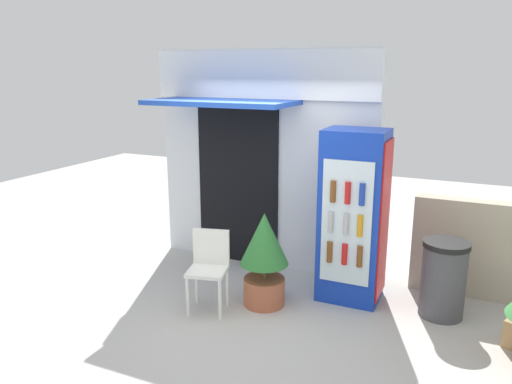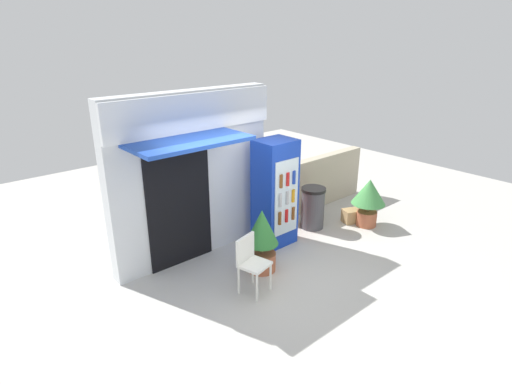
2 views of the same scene
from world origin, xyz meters
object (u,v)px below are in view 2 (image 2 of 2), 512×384
(potted_plant_near_shop, at_px, (262,237))
(cardboard_box, at_px, (351,216))
(trash_bin, at_px, (313,208))
(plastic_chair, at_px, (251,260))
(drink_cooler, at_px, (275,193))
(potted_plant_curbside, at_px, (369,196))

(potted_plant_near_shop, distance_m, cardboard_box, 2.72)
(potted_plant_near_shop, height_order, trash_bin, potted_plant_near_shop)
(plastic_chair, relative_size, potted_plant_near_shop, 0.83)
(drink_cooler, xyz_separation_m, potted_plant_near_shop, (-0.85, -0.59, -0.38))
(drink_cooler, distance_m, plastic_chair, 1.71)
(plastic_chair, bearing_deg, drink_cooler, 33.90)
(plastic_chair, distance_m, trash_bin, 2.55)
(potted_plant_near_shop, xyz_separation_m, cardboard_box, (2.67, 0.18, -0.47))
(plastic_chair, height_order, potted_plant_near_shop, potted_plant_near_shop)
(plastic_chair, bearing_deg, trash_bin, 20.46)
(drink_cooler, relative_size, plastic_chair, 2.21)
(potted_plant_curbside, height_order, cardboard_box, potted_plant_curbside)
(drink_cooler, bearing_deg, potted_plant_near_shop, -145.38)
(potted_plant_near_shop, bearing_deg, plastic_chair, -147.31)
(potted_plant_near_shop, bearing_deg, drink_cooler, 34.62)
(potted_plant_curbside, height_order, trash_bin, potted_plant_curbside)
(potted_plant_near_shop, bearing_deg, cardboard_box, 3.83)
(drink_cooler, height_order, plastic_chair, drink_cooler)
(plastic_chair, relative_size, potted_plant_curbside, 0.90)
(potted_plant_near_shop, distance_m, potted_plant_curbside, 2.78)
(potted_plant_near_shop, relative_size, trash_bin, 1.28)
(trash_bin, bearing_deg, drink_cooler, 178.28)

